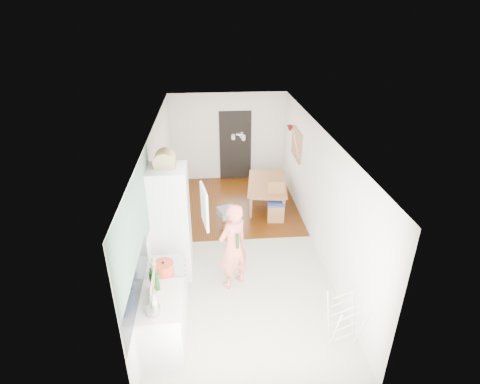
{
  "coord_description": "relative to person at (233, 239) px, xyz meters",
  "views": [
    {
      "loc": [
        -0.54,
        -6.6,
        4.55
      ],
      "look_at": [
        0.05,
        0.2,
        1.16
      ],
      "focal_mm": 28.0,
      "sensor_mm": 36.0,
      "label": 1
    }
  ],
  "objects": [
    {
      "name": "pinboard",
      "position": [
        1.78,
        3.12,
        0.59
      ],
      "size": [
        0.03,
        0.9,
        0.7
      ],
      "primitive_type": "cube",
      "color": "tan",
      "rests_on": "room_shell"
    },
    {
      "name": "pinboard_frame",
      "position": [
        1.76,
        3.12,
        0.59
      ],
      "size": [
        0.0,
        0.94,
        0.74
      ],
      "primitive_type": "cube",
      "color": "#A56B34",
      "rests_on": "room_shell"
    },
    {
      "name": "red_casserole",
      "position": [
        -1.1,
        -0.76,
        0.05
      ],
      "size": [
        0.37,
        0.37,
        0.18
      ],
      "primitive_type": "cylinder",
      "rotation": [
        0.0,
        0.0,
        0.19
      ],
      "color": "red",
      "rests_on": "cooker_top"
    },
    {
      "name": "stool",
      "position": [
        0.04,
        1.86,
        -0.77
      ],
      "size": [
        0.38,
        0.38,
        0.38
      ],
      "primitive_type": null,
      "rotation": [
        0.0,
        0.0,
        0.37
      ],
      "color": "#A56B34",
      "rests_on": "floor"
    },
    {
      "name": "chopping_boards",
      "position": [
        -1.19,
        -1.33,
        0.17
      ],
      "size": [
        0.06,
        0.31,
        0.42
      ],
      "primitive_type": null,
      "rotation": [
        0.0,
        0.0,
        0.05
      ],
      "color": "tan",
      "rests_on": "worktop"
    },
    {
      "name": "steel_pan",
      "position": [
        -1.16,
        -1.59,
        0.0
      ],
      "size": [
        0.23,
        0.23,
        0.1
      ],
      "primitive_type": "cylinder",
      "rotation": [
        0.0,
        0.0,
        -0.24
      ],
      "color": "#B4B4B7",
      "rests_on": "worktop"
    },
    {
      "name": "floor",
      "position": [
        0.2,
        1.22,
        -0.96
      ],
      "size": [
        3.2,
        7.0,
        0.01
      ],
      "primitive_type": "cube",
      "color": "beige",
      "rests_on": "ground"
    },
    {
      "name": "held_bottle",
      "position": [
        0.06,
        -0.18,
        0.08
      ],
      "size": [
        0.06,
        0.06,
        0.27
      ],
      "primitive_type": "cylinder",
      "color": "#133B18",
      "rests_on": "person"
    },
    {
      "name": "worktop",
      "position": [
        -1.1,
        -1.33,
        -0.07
      ],
      "size": [
        0.62,
        0.92,
        0.06
      ],
      "primitive_type": "cube",
      "color": "silver",
      "rests_on": "room_shell"
    },
    {
      "name": "doorway_recess",
      "position": [
        0.4,
        4.7,
        0.04
      ],
      "size": [
        0.9,
        0.04,
        2.0
      ],
      "primitive_type": "cube",
      "color": "black",
      "rests_on": "room_shell"
    },
    {
      "name": "fridge_interior",
      "position": [
        -0.76,
        0.44,
        0.59
      ],
      "size": [
        0.02,
        0.52,
        0.66
      ],
      "primitive_type": "cube",
      "color": "white",
      "rests_on": "room_shell"
    },
    {
      "name": "grey_drape",
      "position": [
        0.01,
        1.82,
        -0.49
      ],
      "size": [
        0.49,
        0.49,
        0.17
      ],
      "primitive_type": "cube",
      "rotation": [
        0.0,
        0.0,
        0.33
      ],
      "color": "gray",
      "rests_on": "stool"
    },
    {
      "name": "tile_splashback",
      "position": [
        -1.39,
        -1.33,
        0.19
      ],
      "size": [
        0.02,
        1.9,
        0.5
      ],
      "primitive_type": "cube",
      "color": "black",
      "rests_on": "room_shell"
    },
    {
      "name": "base_cabinet",
      "position": [
        -1.1,
        -1.33,
        -0.53
      ],
      "size": [
        0.6,
        0.9,
        0.86
      ],
      "primitive_type": "cube",
      "color": "white",
      "rests_on": "room_shell"
    },
    {
      "name": "fridge_door",
      "position": [
        -0.46,
        0.14,
        0.59
      ],
      "size": [
        0.14,
        0.56,
        0.7
      ],
      "primitive_type": "cube",
      "rotation": [
        0.0,
        0.0,
        -1.4
      ],
      "color": "white",
      "rests_on": "room_shell"
    },
    {
      "name": "range_cooker",
      "position": [
        -1.1,
        -0.58,
        -0.52
      ],
      "size": [
        0.6,
        0.6,
        0.88
      ],
      "primitive_type": "cube",
      "color": "white",
      "rests_on": "room_shell"
    },
    {
      "name": "sage_wall_panel",
      "position": [
        -1.39,
        -0.78,
        0.89
      ],
      "size": [
        0.02,
        3.0,
        1.3
      ],
      "primitive_type": "cube",
      "color": "slate",
      "rests_on": "room_shell"
    },
    {
      "name": "dining_table",
      "position": [
        1.1,
        2.99,
        -0.71
      ],
      "size": [
        0.99,
        1.53,
        0.5
      ],
      "primitive_type": "imported",
      "rotation": [
        0.0,
        0.0,
        1.43
      ],
      "color": "#A56B34",
      "rests_on": "floor"
    },
    {
      "name": "wood_floor_overlay",
      "position": [
        0.2,
        3.07,
        -0.96
      ],
      "size": [
        3.2,
        3.3,
        0.01
      ],
      "primitive_type": "cube",
      "color": "#5E2A09",
      "rests_on": "room_shell"
    },
    {
      "name": "bottle_c",
      "position": [
        -1.15,
        -1.54,
        0.06
      ],
      "size": [
        0.09,
        0.09,
        0.2
      ],
      "primitive_type": "cylinder",
      "rotation": [
        0.0,
        0.0,
        0.05
      ],
      "color": "beige",
      "rests_on": "worktop"
    },
    {
      "name": "drying_rack",
      "position": [
        1.55,
        -1.42,
        -0.58
      ],
      "size": [
        0.49,
        0.47,
        0.77
      ],
      "primitive_type": null,
      "rotation": [
        0.0,
        0.0,
        0.35
      ],
      "color": "white",
      "rests_on": "floor"
    },
    {
      "name": "dining_chair",
      "position": [
        1.15,
        2.2,
        -0.51
      ],
      "size": [
        0.42,
        0.42,
        0.9
      ],
      "primitive_type": null,
      "rotation": [
        0.0,
        0.0,
        -0.11
      ],
      "color": "#A56B34",
      "rests_on": "floor"
    },
    {
      "name": "fridge_housing",
      "position": [
        -1.07,
        0.44,
        0.11
      ],
      "size": [
        0.66,
        0.66,
        2.15
      ],
      "primitive_type": "cube",
      "color": "white",
      "rests_on": "room_shell"
    },
    {
      "name": "bottle_a",
      "position": [
        -1.15,
        -1.12,
        0.1
      ],
      "size": [
        0.07,
        0.07,
        0.28
      ],
      "primitive_type": "cylinder",
      "rotation": [
        0.0,
        0.0,
        -0.14
      ],
      "color": "#133B18",
      "rests_on": "worktop"
    },
    {
      "name": "pepper_mill_front",
      "position": [
        -1.23,
        -0.9,
        0.08
      ],
      "size": [
        0.08,
        0.08,
        0.24
      ],
      "primitive_type": "cylinder",
      "rotation": [
        0.0,
        0.0,
        0.27
      ],
      "color": "tan",
      "rests_on": "worktop"
    },
    {
      "name": "person",
      "position": [
        0.0,
        0.0,
        0.0
      ],
      "size": [
        0.84,
        0.79,
        1.93
      ],
      "primitive_type": "imported",
      "rotation": [
        0.0,
        0.0,
        3.77
      ],
      "color": "#F1725B",
      "rests_on": "floor"
    },
    {
      "name": "pepper_mill_back",
      "position": [
        -1.23,
        -0.8,
        0.08
      ],
      "size": [
        0.07,
        0.07,
        0.24
      ],
      "primitive_type": "cylinder",
      "rotation": [
        0.0,
        0.0,
        -0.05
      ],
      "color": "tan",
      "rests_on": "worktop"
    },
    {
      "name": "bread_bin",
      "position": [
        -1.1,
        0.52,
        1.28
      ],
      "size": [
        0.43,
        0.42,
        0.2
      ],
      "primitive_type": null,
      "rotation": [
        0.0,
        0.0,
        0.19
      ],
      "color": "tan",
      "rests_on": "fridge_housing"
    },
    {
      "name": "wall_sconce",
      "position": [
        1.74,
        3.77,
        0.79
      ],
      "size": [
        0.18,
        0.18,
        0.16
      ],
      "primitive_type": "cone",
      "color": "maroon",
      "rests_on": "room_shell"
    },
    {
      "name": "bottle_b",
      "position": [
        -1.23,
        -1.09,
        0.1
      ],
      "size": [
        0.08,
        0.08,
        0.28
      ],
      "primitive_type": "cylinder",
      "rotation": [
        0.0,
        0.0,
        -0.34
      ],
      "color": "#133B18",
      "rests_on": "worktop"
    },
    {
      "name": "cooker_top",
      "position": [
        -1.1,
        -0.58,
        -0.06
      ],
      "size": [
        0.6,
        0.6,
        0.04
      ],
      "primitive_type": "cube",
      "color": "#B4B4B7",
      "rests_on": "room_shell"
    },
    {
      "name": "room_shell",
      "position": [
        0.2,
        1.22,
        0.29
      ],
      "size": [
        3.2,
        7.0,
        2.5
      ],
      "primitive_type": null,
      "color": "white",
      "rests_on": "ground"
    }
  ]
}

